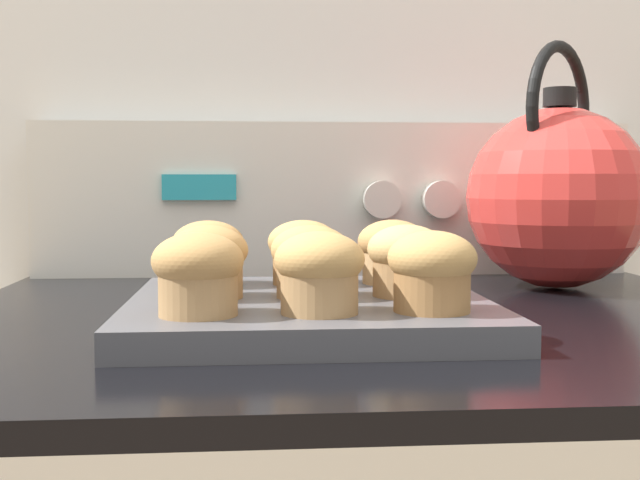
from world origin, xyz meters
TOP-DOWN VIEW (x-y plane):
  - wall_back at (0.00, 0.68)m, footprint 8.00×0.05m
  - control_panel at (0.00, 0.62)m, footprint 0.73×0.07m
  - muffin_pan at (-0.06, 0.27)m, footprint 0.29×0.29m
  - muffin_r0_c0 at (-0.14, 0.19)m, footprint 0.06×0.06m
  - muffin_r0_c1 at (-0.05, 0.19)m, footprint 0.06×0.06m
  - muffin_r0_c2 at (0.03, 0.19)m, footprint 0.06×0.06m
  - muffin_r1_c0 at (-0.14, 0.27)m, footprint 0.06×0.06m
  - muffin_r1_c1 at (-0.05, 0.27)m, footprint 0.06×0.06m
  - muffin_r1_c2 at (0.02, 0.27)m, footprint 0.06×0.06m
  - muffin_r2_c0 at (-0.14, 0.35)m, footprint 0.06×0.06m
  - muffin_r2_c1 at (-0.06, 0.35)m, footprint 0.06×0.06m
  - muffin_r2_c2 at (0.03, 0.35)m, footprint 0.06×0.06m
  - tea_kettle at (0.23, 0.47)m, footprint 0.21×0.21m

SIDE VIEW (x-z plane):
  - muffin_pan at x=-0.06m, z-range 0.94..0.96m
  - muffin_r0_c0 at x=-0.14m, z-range 0.96..1.02m
  - muffin_r0_c1 at x=-0.05m, z-range 0.96..1.02m
  - muffin_r0_c2 at x=0.03m, z-range 0.96..1.02m
  - muffin_r1_c0 at x=-0.14m, z-range 0.96..1.02m
  - muffin_r1_c1 at x=-0.05m, z-range 0.96..1.02m
  - muffin_r1_c2 at x=0.02m, z-range 0.96..1.02m
  - muffin_r2_c0 at x=-0.14m, z-range 0.96..1.02m
  - muffin_r2_c1 at x=-0.06m, z-range 0.96..1.02m
  - muffin_r2_c2 at x=0.03m, z-range 0.96..1.02m
  - control_panel at x=0.00m, z-range 0.94..1.12m
  - tea_kettle at x=0.23m, z-range 0.91..1.17m
  - wall_back at x=0.00m, z-range 0.00..2.40m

